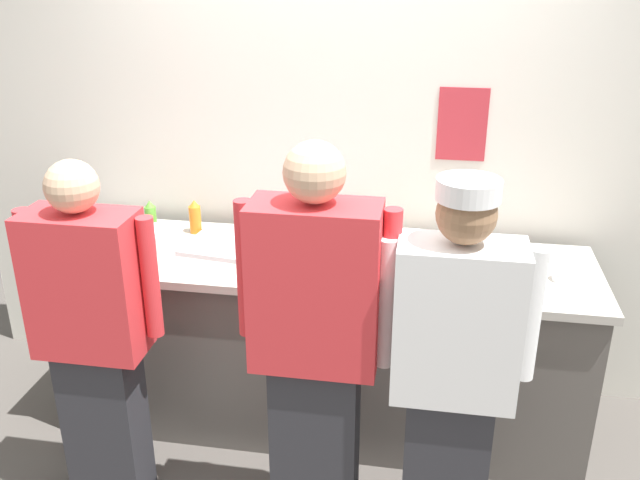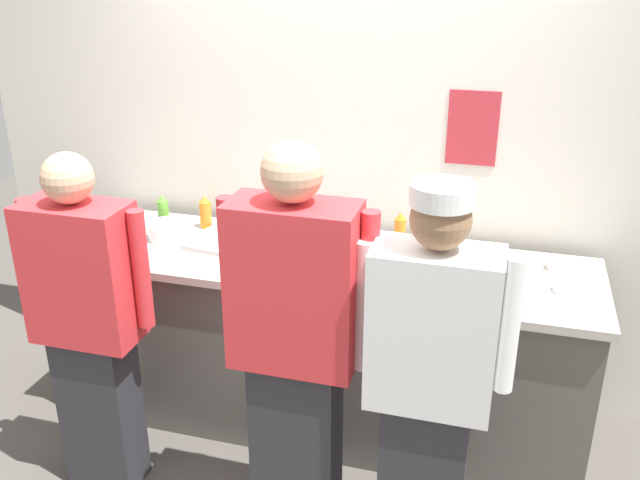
{
  "view_description": "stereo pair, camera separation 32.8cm",
  "coord_description": "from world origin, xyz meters",
  "px_view_note": "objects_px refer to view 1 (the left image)",
  "views": [
    {
      "loc": [
        0.52,
        -2.63,
        2.31
      ],
      "look_at": [
        0.01,
        0.36,
        1.04
      ],
      "focal_mm": 38.83,
      "sensor_mm": 36.0,
      "label": 1
    },
    {
      "loc": [
        0.84,
        -2.56,
        2.31
      ],
      "look_at": [
        0.01,
        0.36,
        1.04
      ],
      "focal_mm": 38.83,
      "sensor_mm": 36.0,
      "label": 2
    }
  ],
  "objects_px": {
    "chef_far_right": "(453,372)",
    "ramekin_yellow_sauce": "(445,249)",
    "chef_near_left": "(94,334)",
    "chefs_knife": "(106,247)",
    "mixing_bowl_steel": "(325,240)",
    "plate_stack_rear": "(518,273)",
    "sheet_tray": "(230,245)",
    "squeeze_bottle_spare": "(151,217)",
    "squeeze_bottle_secondary": "(396,230)",
    "plate_stack_front": "(161,237)",
    "deli_cup": "(410,271)",
    "chef_center": "(315,344)",
    "squeeze_bottle_primary": "(195,217)",
    "ramekin_orange_sauce": "(562,275)",
    "ramekin_red_sauce": "(552,254)",
    "ramekin_green_sauce": "(460,279)"
  },
  "relations": [
    {
      "from": "chef_far_right",
      "to": "ramekin_yellow_sauce",
      "type": "xyz_separation_m",
      "value": [
        -0.04,
        0.95,
        0.09
      ]
    },
    {
      "from": "chef_near_left",
      "to": "chefs_knife",
      "type": "relative_size",
      "value": 5.79
    },
    {
      "from": "mixing_bowl_steel",
      "to": "plate_stack_rear",
      "type": "bearing_deg",
      "value": -9.99
    },
    {
      "from": "sheet_tray",
      "to": "squeeze_bottle_spare",
      "type": "relative_size",
      "value": 2.39
    },
    {
      "from": "chef_far_right",
      "to": "squeeze_bottle_secondary",
      "type": "height_order",
      "value": "chef_far_right"
    },
    {
      "from": "plate_stack_front",
      "to": "deli_cup",
      "type": "height_order",
      "value": "deli_cup"
    },
    {
      "from": "squeeze_bottle_spare",
      "to": "plate_stack_front",
      "type": "bearing_deg",
      "value": -52.56
    },
    {
      "from": "chef_center",
      "to": "plate_stack_front",
      "type": "distance_m",
      "value": 1.22
    },
    {
      "from": "sheet_tray",
      "to": "mixing_bowl_steel",
      "type": "bearing_deg",
      "value": 5.31
    },
    {
      "from": "squeeze_bottle_spare",
      "to": "deli_cup",
      "type": "bearing_deg",
      "value": -14.51
    },
    {
      "from": "squeeze_bottle_primary",
      "to": "ramekin_orange_sauce",
      "type": "height_order",
      "value": "squeeze_bottle_primary"
    },
    {
      "from": "chef_far_right",
      "to": "mixing_bowl_steel",
      "type": "xyz_separation_m",
      "value": [
        -0.63,
        0.89,
        0.13
      ]
    },
    {
      "from": "squeeze_bottle_secondary",
      "to": "sheet_tray",
      "type": "bearing_deg",
      "value": -171.13
    },
    {
      "from": "deli_cup",
      "to": "chef_far_right",
      "type": "bearing_deg",
      "value": -72.3
    },
    {
      "from": "mixing_bowl_steel",
      "to": "ramekin_orange_sauce",
      "type": "xyz_separation_m",
      "value": [
        1.12,
        -0.15,
        -0.03
      ]
    },
    {
      "from": "chef_near_left",
      "to": "mixing_bowl_steel",
      "type": "height_order",
      "value": "chef_near_left"
    },
    {
      "from": "chef_far_right",
      "to": "chefs_knife",
      "type": "relative_size",
      "value": 5.89
    },
    {
      "from": "chef_far_right",
      "to": "squeeze_bottle_spare",
      "type": "xyz_separation_m",
      "value": [
        -1.57,
        0.97,
        0.15
      ]
    },
    {
      "from": "sheet_tray",
      "to": "squeeze_bottle_spare",
      "type": "xyz_separation_m",
      "value": [
        -0.47,
        0.12,
        0.07
      ]
    },
    {
      "from": "squeeze_bottle_primary",
      "to": "squeeze_bottle_secondary",
      "type": "height_order",
      "value": "squeeze_bottle_secondary"
    },
    {
      "from": "ramekin_red_sauce",
      "to": "chefs_knife",
      "type": "bearing_deg",
      "value": -173.68
    },
    {
      "from": "mixing_bowl_steel",
      "to": "ramekin_yellow_sauce",
      "type": "bearing_deg",
      "value": 6.09
    },
    {
      "from": "chef_center",
      "to": "squeeze_bottle_primary",
      "type": "bearing_deg",
      "value": 129.94
    },
    {
      "from": "chef_center",
      "to": "ramekin_green_sauce",
      "type": "distance_m",
      "value": 0.82
    },
    {
      "from": "ramekin_orange_sauce",
      "to": "ramekin_yellow_sauce",
      "type": "distance_m",
      "value": 0.57
    },
    {
      "from": "chef_far_right",
      "to": "chef_near_left",
      "type": "bearing_deg",
      "value": 177.37
    },
    {
      "from": "plate_stack_rear",
      "to": "ramekin_green_sauce",
      "type": "height_order",
      "value": "plate_stack_rear"
    },
    {
      "from": "squeeze_bottle_primary",
      "to": "deli_cup",
      "type": "distance_m",
      "value": 1.22
    },
    {
      "from": "squeeze_bottle_spare",
      "to": "squeeze_bottle_secondary",
      "type": "bearing_deg",
      "value": 0.28
    },
    {
      "from": "ramekin_yellow_sauce",
      "to": "chefs_knife",
      "type": "distance_m",
      "value": 1.7
    },
    {
      "from": "squeeze_bottle_spare",
      "to": "ramekin_green_sauce",
      "type": "distance_m",
      "value": 1.64
    },
    {
      "from": "plate_stack_front",
      "to": "squeeze_bottle_secondary",
      "type": "xyz_separation_m",
      "value": [
        1.17,
        0.15,
        0.06
      ]
    },
    {
      "from": "mixing_bowl_steel",
      "to": "squeeze_bottle_spare",
      "type": "bearing_deg",
      "value": 175.27
    },
    {
      "from": "chef_near_left",
      "to": "squeeze_bottle_secondary",
      "type": "height_order",
      "value": "chef_near_left"
    },
    {
      "from": "chef_near_left",
      "to": "squeeze_bottle_secondary",
      "type": "bearing_deg",
      "value": 37.36
    },
    {
      "from": "mixing_bowl_steel",
      "to": "squeeze_bottle_spare",
      "type": "relative_size",
      "value": 1.92
    },
    {
      "from": "squeeze_bottle_primary",
      "to": "plate_stack_rear",
      "type": "bearing_deg",
      "value": -9.83
    },
    {
      "from": "ramekin_green_sauce",
      "to": "ramekin_orange_sauce",
      "type": "bearing_deg",
      "value": 13.09
    },
    {
      "from": "squeeze_bottle_secondary",
      "to": "squeeze_bottle_spare",
      "type": "relative_size",
      "value": 1.17
    },
    {
      "from": "plate_stack_front",
      "to": "deli_cup",
      "type": "distance_m",
      "value": 1.28
    },
    {
      "from": "sheet_tray",
      "to": "chefs_knife",
      "type": "relative_size",
      "value": 1.56
    },
    {
      "from": "plate_stack_front",
      "to": "sheet_tray",
      "type": "distance_m",
      "value": 0.35
    },
    {
      "from": "plate_stack_front",
      "to": "chefs_knife",
      "type": "relative_size",
      "value": 0.81
    },
    {
      "from": "chef_far_right",
      "to": "ramekin_green_sauce",
      "type": "bearing_deg",
      "value": 87.35
    },
    {
      "from": "ramekin_orange_sauce",
      "to": "squeeze_bottle_spare",
      "type": "bearing_deg",
      "value": 173.61
    },
    {
      "from": "plate_stack_rear",
      "to": "chef_far_right",
      "type": "bearing_deg",
      "value": -111.87
    },
    {
      "from": "chef_center",
      "to": "squeeze_bottle_primary",
      "type": "relative_size",
      "value": 9.48
    },
    {
      "from": "ramekin_yellow_sauce",
      "to": "ramekin_red_sauce",
      "type": "bearing_deg",
      "value": 2.28
    },
    {
      "from": "squeeze_bottle_spare",
      "to": "ramekin_green_sauce",
      "type": "height_order",
      "value": "squeeze_bottle_spare"
    },
    {
      "from": "chef_far_right",
      "to": "squeeze_bottle_secondary",
      "type": "bearing_deg",
      "value": 106.29
    }
  ]
}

